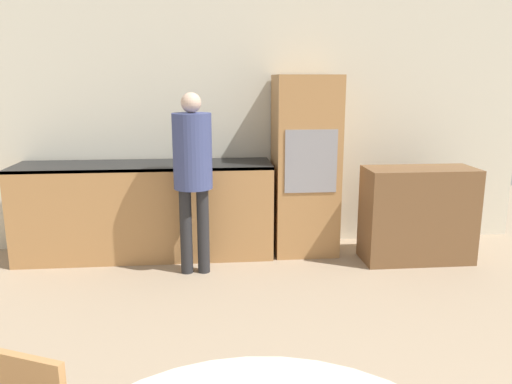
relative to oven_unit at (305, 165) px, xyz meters
The scene contains 5 objects.
wall_back 0.83m from the oven_unit, 152.08° to the left, with size 6.09×0.05×2.60m.
kitchen_counter 1.64m from the oven_unit, behind, with size 2.48×0.60×0.93m.
oven_unit is the anchor object (origin of this frame).
sideboard 1.19m from the oven_unit, 20.80° to the right, with size 1.05×0.45×0.92m.
person_standing 1.22m from the oven_unit, 154.80° to the right, with size 0.34×0.34×1.63m.
Camera 1 is at (-0.32, 0.27, 1.73)m, focal length 35.00 mm.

